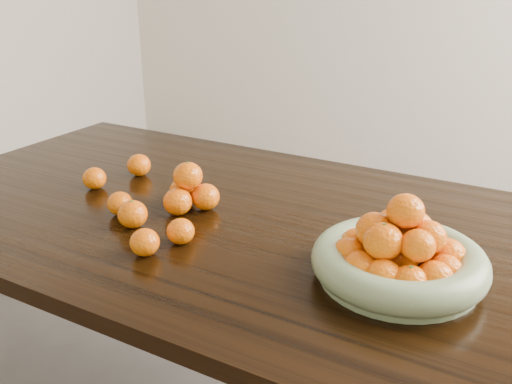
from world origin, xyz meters
The scene contains 9 objects.
dining_table centered at (0.00, 0.00, 0.66)m, with size 2.00×1.00×0.75m.
fruit_bowl centered at (0.37, -0.11, 0.80)m, with size 0.35×0.35×0.18m.
orange_pyramid centered at (-0.20, -0.03, 0.80)m, with size 0.15×0.14×0.12m.
loose_orange_0 centered at (-0.25, -0.19, 0.78)m, with size 0.07×0.07×0.07m, color orange.
loose_orange_1 centered at (-0.32, -0.14, 0.78)m, with size 0.06×0.06×0.06m, color orange.
loose_orange_2 centered at (-0.10, -0.20, 0.78)m, with size 0.06×0.06×0.06m, color orange.
loose_orange_3 centered at (-0.47, 0.10, 0.78)m, with size 0.07×0.07×0.06m, color orange.
loose_orange_4 centered at (-0.13, -0.28, 0.78)m, with size 0.06×0.06×0.06m, color orange.
loose_orange_5 centered at (-0.51, -0.05, 0.78)m, with size 0.07×0.07×0.06m, color orange.
Camera 1 is at (0.61, -1.11, 1.34)m, focal length 40.00 mm.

